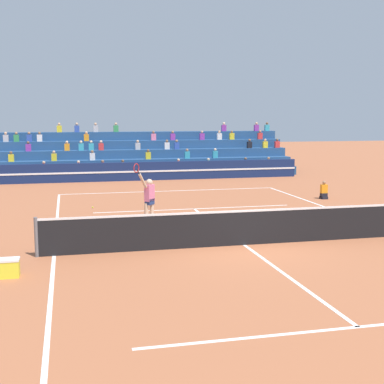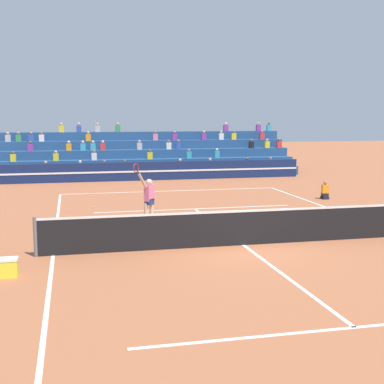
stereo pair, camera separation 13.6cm
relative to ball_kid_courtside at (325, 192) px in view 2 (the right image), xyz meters
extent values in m
plane|color=#AD603D|center=(-6.49, -7.69, -0.33)|extent=(120.00, 120.00, 0.00)
cube|color=white|center=(-6.49, 4.21, -0.33)|extent=(11.00, 0.10, 0.01)
cube|color=white|center=(-11.99, -7.69, -0.33)|extent=(0.10, 23.80, 0.01)
cube|color=white|center=(-6.49, -14.12, -0.33)|extent=(8.25, 0.10, 0.01)
cube|color=white|center=(-6.49, -1.27, -0.33)|extent=(8.25, 0.10, 0.01)
cube|color=white|center=(-6.49, -7.69, -0.33)|extent=(0.10, 12.85, 0.01)
cylinder|color=slate|center=(-12.44, -7.69, 0.22)|extent=(0.10, 0.10, 1.10)
cube|color=black|center=(-6.49, -7.69, 0.17)|extent=(11.90, 0.02, 1.00)
cube|color=white|center=(-6.49, -7.69, 0.70)|extent=(11.90, 0.04, 0.06)
cube|color=navy|center=(-6.49, 9.06, 0.22)|extent=(18.00, 0.24, 1.10)
cube|color=white|center=(-6.49, 8.93, 0.22)|extent=(18.00, 0.02, 0.10)
cube|color=navy|center=(-6.49, 10.33, -0.06)|extent=(19.09, 0.95, 0.55)
cube|color=pink|center=(-9.46, 10.16, 0.44)|extent=(0.32, 0.22, 0.44)
sphere|color=brown|center=(-9.46, 10.16, 0.76)|extent=(0.18, 0.18, 0.18)
cube|color=silver|center=(1.22, 10.16, 0.44)|extent=(0.32, 0.22, 0.44)
sphere|color=#9E7051|center=(1.22, 10.16, 0.76)|extent=(0.18, 0.18, 0.18)
cube|color=teal|center=(-2.83, 10.16, 0.44)|extent=(0.32, 0.22, 0.44)
sphere|color=beige|center=(-2.83, 10.16, 0.76)|extent=(0.18, 0.18, 0.18)
cube|color=pink|center=(-10.90, 10.16, 0.44)|extent=(0.32, 0.22, 0.44)
sphere|color=beige|center=(-10.90, 10.16, 0.76)|extent=(0.18, 0.18, 0.18)
cube|color=red|center=(-12.90, 10.16, 0.44)|extent=(0.32, 0.22, 0.44)
sphere|color=tan|center=(-12.90, 10.16, 0.76)|extent=(0.18, 0.18, 0.18)
cube|color=#2D4CA5|center=(-0.36, 10.16, 0.44)|extent=(0.32, 0.22, 0.44)
sphere|color=brown|center=(-0.36, 10.16, 0.76)|extent=(0.18, 0.18, 0.18)
cube|color=silver|center=(-8.24, 10.16, 0.44)|extent=(0.32, 0.22, 0.44)
sphere|color=brown|center=(-8.24, 10.16, 0.76)|extent=(0.18, 0.18, 0.18)
cube|color=red|center=(-4.77, 10.16, 0.44)|extent=(0.32, 0.22, 0.44)
sphere|color=beige|center=(-4.77, 10.16, 0.76)|extent=(0.18, 0.18, 0.18)
cube|color=navy|center=(-6.49, 11.28, 0.22)|extent=(19.09, 0.95, 1.10)
cube|color=teal|center=(-4.00, 11.11, 0.99)|extent=(0.32, 0.22, 0.44)
sphere|color=#9E7051|center=(-4.00, 11.11, 1.31)|extent=(0.18, 0.18, 0.18)
cube|color=silver|center=(-10.02, 11.11, 0.99)|extent=(0.32, 0.22, 0.44)
sphere|color=brown|center=(-10.02, 11.11, 1.31)|extent=(0.18, 0.18, 0.18)
cube|color=yellow|center=(-6.54, 11.11, 0.99)|extent=(0.32, 0.22, 0.44)
sphere|color=brown|center=(-6.54, 11.11, 1.31)|extent=(0.18, 0.18, 0.18)
cube|color=yellow|center=(-12.32, 11.11, 0.99)|extent=(0.32, 0.22, 0.44)
sphere|color=tan|center=(-12.32, 11.11, 1.31)|extent=(0.18, 0.18, 0.18)
cube|color=teal|center=(-2.12, 11.11, 0.99)|extent=(0.32, 0.22, 0.44)
sphere|color=beige|center=(-2.12, 11.11, 1.31)|extent=(0.18, 0.18, 0.18)
cube|color=yellow|center=(-14.81, 11.11, 0.99)|extent=(0.32, 0.22, 0.44)
sphere|color=brown|center=(-14.81, 11.11, 1.31)|extent=(0.18, 0.18, 0.18)
cube|color=navy|center=(-6.49, 12.23, 0.49)|extent=(19.09, 0.95, 1.65)
cube|color=red|center=(-9.41, 12.06, 1.54)|extent=(0.32, 0.22, 0.44)
sphere|color=beige|center=(-9.41, 12.06, 1.86)|extent=(0.18, 0.18, 0.18)
cube|color=#B2B2B7|center=(-7.07, 12.06, 1.54)|extent=(0.32, 0.22, 0.44)
sphere|color=tan|center=(-7.07, 12.06, 1.86)|extent=(0.18, 0.18, 0.18)
cube|color=purple|center=(-13.86, 12.06, 1.54)|extent=(0.32, 0.22, 0.44)
sphere|color=brown|center=(-13.86, 12.06, 1.86)|extent=(0.18, 0.18, 0.18)
cube|color=yellow|center=(1.69, 12.06, 1.54)|extent=(0.32, 0.22, 0.44)
sphere|color=tan|center=(1.69, 12.06, 1.86)|extent=(0.18, 0.18, 0.18)
cube|color=teal|center=(-10.66, 12.06, 1.54)|extent=(0.32, 0.22, 0.44)
sphere|color=beige|center=(-10.66, 12.06, 1.86)|extent=(0.18, 0.18, 0.18)
cube|color=#2D4CA5|center=(-4.49, 12.06, 1.54)|extent=(0.32, 0.22, 0.44)
sphere|color=#9E7051|center=(-4.49, 12.06, 1.86)|extent=(0.18, 0.18, 0.18)
cube|color=black|center=(0.56, 12.06, 1.54)|extent=(0.32, 0.22, 0.44)
sphere|color=brown|center=(0.56, 12.06, 1.86)|extent=(0.18, 0.18, 0.18)
cube|color=silver|center=(-5.14, 12.06, 1.54)|extent=(0.32, 0.22, 0.44)
sphere|color=brown|center=(-5.14, 12.06, 1.86)|extent=(0.18, 0.18, 0.18)
cube|color=red|center=(2.57, 12.06, 1.54)|extent=(0.32, 0.22, 0.44)
sphere|color=brown|center=(2.57, 12.06, 1.86)|extent=(0.18, 0.18, 0.18)
cube|color=orange|center=(-11.53, 12.06, 1.54)|extent=(0.32, 0.22, 0.44)
sphere|color=beige|center=(-11.53, 12.06, 1.86)|extent=(0.18, 0.18, 0.18)
cube|color=teal|center=(-10.04, 12.06, 1.54)|extent=(0.32, 0.22, 0.44)
sphere|color=beige|center=(-10.04, 12.06, 1.86)|extent=(0.18, 0.18, 0.18)
cube|color=navy|center=(-6.49, 13.18, 0.77)|extent=(19.09, 0.95, 2.20)
cube|color=purple|center=(-4.57, 13.01, 2.09)|extent=(0.32, 0.22, 0.44)
sphere|color=#9E7051|center=(-4.57, 13.01, 2.41)|extent=(0.18, 0.18, 0.18)
cube|color=orange|center=(-10.29, 13.01, 2.09)|extent=(0.32, 0.22, 0.44)
sphere|color=tan|center=(-10.29, 13.01, 2.41)|extent=(0.18, 0.18, 0.18)
cube|color=#B2B2B7|center=(-15.26, 13.01, 2.09)|extent=(0.32, 0.22, 0.44)
sphere|color=tan|center=(-15.26, 13.01, 2.41)|extent=(0.18, 0.18, 0.18)
cube|color=#338C4C|center=(-14.63, 13.01, 2.09)|extent=(0.32, 0.22, 0.44)
sphere|color=#9E7051|center=(-14.63, 13.01, 2.41)|extent=(0.18, 0.18, 0.18)
cube|color=pink|center=(-5.88, 13.01, 2.09)|extent=(0.32, 0.22, 0.44)
sphere|color=brown|center=(-5.88, 13.01, 2.41)|extent=(0.18, 0.18, 0.18)
cube|color=silver|center=(-13.22, 13.01, 2.09)|extent=(0.32, 0.22, 0.44)
sphere|color=brown|center=(-13.22, 13.01, 2.41)|extent=(0.18, 0.18, 0.18)
cube|color=#2D4CA5|center=(-13.85, 13.01, 2.09)|extent=(0.32, 0.22, 0.44)
sphere|color=#9E7051|center=(-13.85, 13.01, 2.41)|extent=(0.18, 0.18, 0.18)
cube|color=red|center=(1.66, 13.01, 2.09)|extent=(0.32, 0.22, 0.44)
sphere|color=#9E7051|center=(1.66, 13.01, 2.41)|extent=(0.18, 0.18, 0.18)
cube|color=yellow|center=(-0.40, 13.01, 2.09)|extent=(0.32, 0.22, 0.44)
sphere|color=brown|center=(-0.40, 13.01, 2.41)|extent=(0.18, 0.18, 0.18)
cube|color=purple|center=(-2.53, 13.01, 2.09)|extent=(0.32, 0.22, 0.44)
sphere|color=tan|center=(-2.53, 13.01, 2.41)|extent=(0.18, 0.18, 0.18)
cube|color=silver|center=(-1.30, 13.01, 2.09)|extent=(0.32, 0.22, 0.44)
sphere|color=tan|center=(-1.30, 13.01, 2.41)|extent=(0.18, 0.18, 0.18)
cube|color=navy|center=(-6.49, 14.13, 1.04)|extent=(19.09, 0.95, 2.75)
cube|color=#338C4C|center=(-8.28, 13.96, 2.64)|extent=(0.32, 0.22, 0.44)
sphere|color=tan|center=(-8.28, 13.96, 2.96)|extent=(0.18, 0.18, 0.18)
cube|color=teal|center=(2.53, 13.96, 2.64)|extent=(0.32, 0.22, 0.44)
sphere|color=brown|center=(2.53, 13.96, 2.96)|extent=(0.18, 0.18, 0.18)
cube|color=yellow|center=(-11.99, 13.96, 2.64)|extent=(0.32, 0.22, 0.44)
sphere|color=tan|center=(-11.99, 13.96, 2.96)|extent=(0.18, 0.18, 0.18)
cube|color=#B2B2B7|center=(-9.63, 13.96, 2.64)|extent=(0.32, 0.22, 0.44)
sphere|color=tan|center=(-9.63, 13.96, 2.96)|extent=(0.18, 0.18, 0.18)
cube|color=purple|center=(1.73, 13.96, 2.64)|extent=(0.32, 0.22, 0.44)
sphere|color=tan|center=(1.73, 13.96, 2.96)|extent=(0.18, 0.18, 0.18)
cube|color=#2D4CA5|center=(-10.85, 13.96, 2.64)|extent=(0.32, 0.22, 0.44)
sphere|color=tan|center=(-10.85, 13.96, 2.96)|extent=(0.18, 0.18, 0.18)
cube|color=purple|center=(-0.70, 13.96, 2.64)|extent=(0.32, 0.22, 0.44)
sphere|color=beige|center=(-0.70, 13.96, 2.96)|extent=(0.18, 0.18, 0.18)
cube|color=black|center=(0.00, 0.00, -0.27)|extent=(0.28, 0.36, 0.12)
cube|color=black|center=(0.00, 0.00, -0.15)|extent=(0.28, 0.24, 0.18)
cube|color=orange|center=(0.00, 0.00, 0.14)|extent=(0.30, 0.18, 0.40)
sphere|color=#9E7051|center=(0.00, 0.00, 0.43)|extent=(0.17, 0.17, 0.17)
cylinder|color=beige|center=(-8.80, -4.69, 0.12)|extent=(0.14, 0.14, 0.90)
cylinder|color=beige|center=(-9.00, -4.80, 0.12)|extent=(0.14, 0.14, 0.90)
cube|color=navy|center=(-8.88, -4.75, 0.61)|extent=(0.36, 0.37, 0.20)
cube|color=pink|center=(-8.88, -4.75, 0.91)|extent=(0.39, 0.40, 0.56)
sphere|color=beige|center=(-8.88, -4.75, 1.27)|extent=(0.22, 0.22, 0.22)
cube|color=white|center=(-8.77, -4.72, -0.29)|extent=(0.27, 0.26, 0.09)
cube|color=white|center=(-8.97, -4.83, -0.29)|extent=(0.27, 0.26, 0.09)
cylinder|color=beige|center=(-8.72, -4.57, 0.85)|extent=(0.09, 0.09, 0.56)
cylinder|color=beige|center=(-9.15, -5.06, 1.36)|extent=(0.36, 0.39, 0.53)
cylinder|color=black|center=(-9.31, -5.25, 1.68)|extent=(0.13, 0.14, 0.19)
torus|color=#B21E1E|center=(-9.39, -5.33, 1.82)|extent=(0.31, 0.34, 0.43)
sphere|color=#C6DB33|center=(-10.58, -0.10, -0.30)|extent=(0.07, 0.07, 0.07)
cube|color=yellow|center=(-13.00, -9.45, -0.13)|extent=(0.48, 0.36, 0.40)
cube|color=white|center=(-13.00, -9.45, 0.09)|extent=(0.50, 0.38, 0.05)
camera|label=1|loc=(-11.56, -22.46, 3.48)|focal=50.00mm
camera|label=2|loc=(-11.43, -22.50, 3.48)|focal=50.00mm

